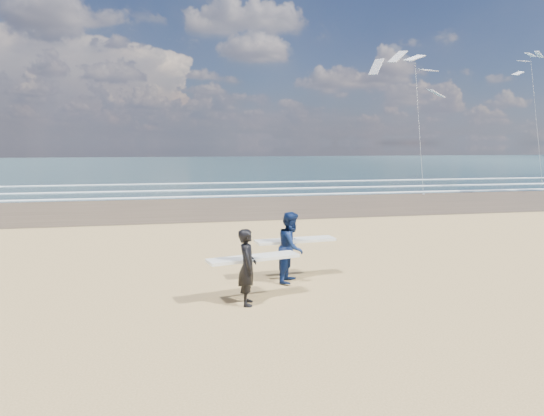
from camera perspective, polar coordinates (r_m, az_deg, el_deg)
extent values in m
cube|color=#463A25|center=(35.46, 24.66, 1.01)|extent=(220.00, 12.00, 0.01)
cube|color=#1A343B|center=(85.08, 2.66, 5.17)|extent=(220.00, 100.00, 0.02)
cube|color=white|center=(39.40, 20.55, 1.89)|extent=(220.00, 0.50, 0.05)
cube|color=white|center=(43.43, 17.27, 2.52)|extent=(220.00, 0.50, 0.05)
cube|color=white|center=(49.21, 13.63, 3.21)|extent=(220.00, 0.50, 0.05)
imported|color=black|center=(11.09, -2.93, -6.94)|extent=(0.50, 0.69, 1.76)
cube|color=white|center=(11.43, -2.20, -5.89)|extent=(2.26, 1.00, 0.07)
imported|color=#0C1C47|center=(12.87, 2.29, -4.61)|extent=(1.07, 1.15, 1.88)
cube|color=white|center=(13.23, 2.77, -3.81)|extent=(2.24, 0.75, 0.07)
cube|color=slate|center=(36.57, 17.39, 1.61)|extent=(0.12, 0.12, 0.10)
cube|color=slate|center=(53.07, 29.18, 2.76)|extent=(0.12, 0.12, 0.10)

